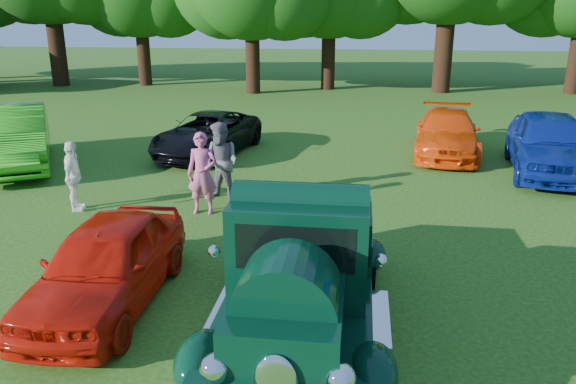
# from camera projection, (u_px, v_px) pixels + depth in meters

# --- Properties ---
(ground) EXTENTS (120.00, 120.00, 0.00)m
(ground) POSITION_uv_depth(u_px,v_px,m) (293.00, 307.00, 8.36)
(ground) COLOR #1E4E12
(ground) RESTS_ON ground
(hero_pickup) EXTENTS (2.39, 5.14, 2.01)m
(hero_pickup) POSITION_uv_depth(u_px,v_px,m) (302.00, 273.00, 7.49)
(hero_pickup) COLOR black
(hero_pickup) RESTS_ON ground
(red_convertible) EXTENTS (1.59, 3.81, 1.29)m
(red_convertible) POSITION_uv_depth(u_px,v_px,m) (107.00, 264.00, 8.29)
(red_convertible) COLOR red
(red_convertible) RESTS_ON ground
(back_car_lime) EXTENTS (4.05, 5.28, 1.67)m
(back_car_lime) POSITION_uv_depth(u_px,v_px,m) (14.00, 137.00, 15.73)
(back_car_lime) COLOR green
(back_car_lime) RESTS_ON ground
(back_car_black) EXTENTS (2.89, 4.81, 1.25)m
(back_car_black) POSITION_uv_depth(u_px,v_px,m) (207.00, 134.00, 17.16)
(back_car_black) COLOR black
(back_car_black) RESTS_ON ground
(back_car_orange) EXTENTS (2.35, 4.72, 1.32)m
(back_car_orange) POSITION_uv_depth(u_px,v_px,m) (447.00, 133.00, 17.13)
(back_car_orange) COLOR #F04608
(back_car_orange) RESTS_ON ground
(back_car_blue) EXTENTS (2.66, 5.10, 1.66)m
(back_car_blue) POSITION_uv_depth(u_px,v_px,m) (549.00, 143.00, 15.06)
(back_car_blue) COLOR navy
(back_car_blue) RESTS_ON ground
(spectator_pink) EXTENTS (0.66, 0.45, 1.78)m
(spectator_pink) POSITION_uv_depth(u_px,v_px,m) (202.00, 174.00, 12.00)
(spectator_pink) COLOR #C04F7E
(spectator_pink) RESTS_ON ground
(spectator_grey) EXTENTS (1.10, 1.01, 1.82)m
(spectator_grey) POSITION_uv_depth(u_px,v_px,m) (221.00, 162.00, 12.83)
(spectator_grey) COLOR slate
(spectator_grey) RESTS_ON ground
(spectator_white) EXTENTS (0.59, 0.97, 1.55)m
(spectator_white) POSITION_uv_depth(u_px,v_px,m) (73.00, 176.00, 12.21)
(spectator_white) COLOR white
(spectator_white) RESTS_ON ground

